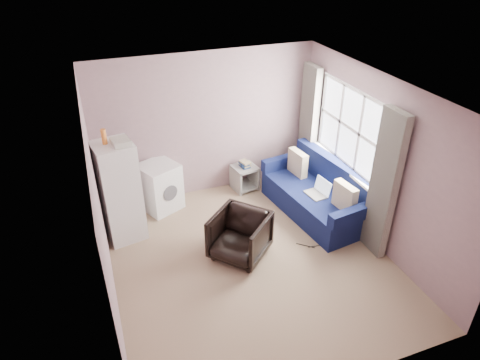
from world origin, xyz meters
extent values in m
cube|color=#997E64|center=(0.00, 0.00, -0.01)|extent=(3.80, 4.20, 0.02)
cube|color=silver|center=(0.00, 0.00, 2.51)|extent=(3.80, 4.20, 0.02)
cube|color=gray|center=(0.00, 2.11, 1.25)|extent=(3.80, 0.02, 2.50)
cube|color=gray|center=(0.00, -2.11, 1.25)|extent=(3.80, 0.02, 2.50)
cube|color=gray|center=(-1.91, 0.00, 1.25)|extent=(0.02, 4.20, 2.50)
cube|color=gray|center=(1.91, 0.00, 1.25)|extent=(0.02, 4.20, 2.50)
cube|color=white|center=(1.89, 0.70, 1.50)|extent=(0.01, 1.60, 1.20)
imported|color=black|center=(-0.11, 0.17, 0.38)|extent=(1.00, 1.00, 0.75)
cube|color=silver|center=(-1.61, 1.23, 0.79)|extent=(0.63, 0.63, 1.57)
cube|color=#484950|center=(-1.34, 1.28, 0.58)|extent=(0.10, 0.50, 0.02)
cube|color=#484950|center=(-1.37, 1.47, 1.03)|extent=(0.02, 0.03, 0.45)
cube|color=white|center=(-1.33, 1.25, 1.10)|extent=(0.08, 0.37, 0.54)
cylinder|color=orange|center=(-1.68, 1.26, 1.68)|extent=(0.08, 0.08, 0.22)
cube|color=#BABBB0|center=(-1.48, 1.16, 1.61)|extent=(0.28, 0.31, 0.08)
cube|color=silver|center=(-0.94, 1.80, 0.41)|extent=(0.77, 0.77, 0.82)
cube|color=#484950|center=(-0.93, 1.78, 0.79)|extent=(0.71, 0.70, 0.05)
cylinder|color=#484950|center=(-0.81, 1.53, 0.41)|extent=(0.25, 0.13, 0.27)
cube|color=gray|center=(0.61, 1.88, 0.43)|extent=(0.47, 0.47, 0.04)
cube|color=gray|center=(0.61, 1.88, 0.05)|extent=(0.47, 0.47, 0.04)
cube|color=gray|center=(0.43, 1.85, 0.23)|extent=(0.10, 0.41, 0.45)
cube|color=gray|center=(0.80, 1.91, 0.23)|extent=(0.10, 0.41, 0.45)
cube|color=navy|center=(0.61, 1.88, 0.46)|extent=(0.17, 0.22, 0.03)
cube|color=#968864|center=(0.62, 1.88, 0.49)|extent=(0.18, 0.23, 0.03)
cube|color=navy|center=(0.60, 1.88, 0.52)|extent=(0.15, 0.21, 0.03)
cube|color=#968864|center=(0.62, 1.88, 0.54)|extent=(0.18, 0.23, 0.03)
cube|color=#101A4D|center=(1.43, 0.76, 0.21)|extent=(1.16, 2.02, 0.43)
cube|color=#101A4D|center=(1.78, 0.81, 0.66)|extent=(0.45, 1.92, 0.47)
cube|color=#101A4D|center=(1.56, -0.16, 0.53)|extent=(0.92, 0.27, 0.21)
cube|color=#101A4D|center=(1.30, 1.67, 0.53)|extent=(0.92, 0.27, 0.21)
cube|color=beige|center=(1.57, 0.15, 0.64)|extent=(0.19, 0.44, 0.43)
cube|color=beige|center=(1.40, 1.38, 0.64)|extent=(0.19, 0.44, 0.43)
cube|color=gray|center=(1.36, 0.64, 0.44)|extent=(0.29, 0.38, 0.02)
cube|color=silver|center=(1.49, 0.66, 0.56)|extent=(0.11, 0.36, 0.23)
cube|color=white|center=(1.82, 0.70, 0.87)|extent=(0.14, 1.70, 0.04)
cube|color=white|center=(1.87, 0.70, 0.90)|extent=(0.02, 1.68, 0.05)
cube|color=white|center=(1.87, 0.70, 1.50)|extent=(0.02, 1.68, 0.05)
cube|color=white|center=(1.87, 0.70, 2.10)|extent=(0.02, 1.68, 0.05)
cube|color=white|center=(1.87, -0.10, 1.50)|extent=(0.02, 0.05, 1.20)
cube|color=white|center=(1.87, 0.43, 1.50)|extent=(0.02, 0.05, 1.20)
cube|color=white|center=(1.87, 0.97, 1.50)|extent=(0.02, 0.05, 1.20)
cube|color=white|center=(1.87, 1.50, 1.50)|extent=(0.02, 0.05, 1.20)
cube|color=beige|center=(1.78, -0.38, 1.10)|extent=(0.12, 0.46, 2.18)
cube|color=beige|center=(1.78, 1.78, 1.10)|extent=(0.12, 0.46, 2.18)
cylinder|color=black|center=(1.05, -0.05, 0.01)|extent=(0.29, 0.05, 0.01)
cylinder|color=black|center=(0.89, 0.01, 0.01)|extent=(0.23, 0.20, 0.01)
camera|label=1|loc=(-1.79, -4.36, 4.13)|focal=32.00mm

